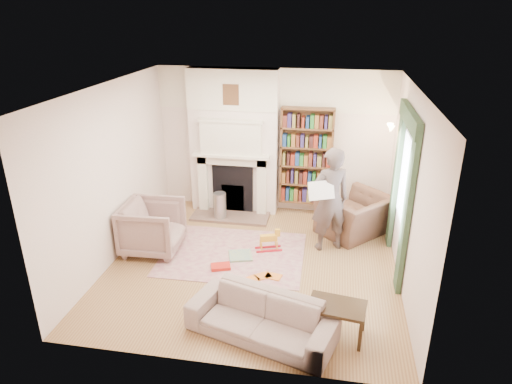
% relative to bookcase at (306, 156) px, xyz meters
% --- Properties ---
extents(floor, '(4.50, 4.50, 0.00)m').
position_rel_bookcase_xyz_m(floor, '(-0.65, -2.12, -1.18)').
color(floor, brown).
rests_on(floor, ground).
extents(ceiling, '(4.50, 4.50, 0.00)m').
position_rel_bookcase_xyz_m(ceiling, '(-0.65, -2.12, 1.62)').
color(ceiling, white).
rests_on(ceiling, wall_back).
extents(wall_back, '(4.50, 0.00, 4.50)m').
position_rel_bookcase_xyz_m(wall_back, '(-0.65, 0.13, 0.22)').
color(wall_back, white).
rests_on(wall_back, floor).
extents(wall_front, '(4.50, 0.00, 4.50)m').
position_rel_bookcase_xyz_m(wall_front, '(-0.65, -4.37, 0.22)').
color(wall_front, white).
rests_on(wall_front, floor).
extents(wall_left, '(0.00, 4.50, 4.50)m').
position_rel_bookcase_xyz_m(wall_left, '(-2.90, -2.12, 0.22)').
color(wall_left, white).
rests_on(wall_left, floor).
extents(wall_right, '(0.00, 4.50, 4.50)m').
position_rel_bookcase_xyz_m(wall_right, '(1.60, -2.12, 0.22)').
color(wall_right, white).
rests_on(wall_right, floor).
extents(fireplace, '(1.70, 0.58, 2.80)m').
position_rel_bookcase_xyz_m(fireplace, '(-1.40, -0.07, 0.21)').
color(fireplace, white).
rests_on(fireplace, floor).
extents(bookcase, '(1.00, 0.24, 1.85)m').
position_rel_bookcase_xyz_m(bookcase, '(0.00, 0.00, 0.00)').
color(bookcase, brown).
rests_on(bookcase, floor).
extents(window, '(0.02, 0.90, 1.30)m').
position_rel_bookcase_xyz_m(window, '(1.58, -1.72, 0.27)').
color(window, silver).
rests_on(window, wall_right).
extents(curtain_left, '(0.07, 0.32, 2.40)m').
position_rel_bookcase_xyz_m(curtain_left, '(1.55, -2.42, 0.02)').
color(curtain_left, '#30472D').
rests_on(curtain_left, floor).
extents(curtain_right, '(0.07, 0.32, 2.40)m').
position_rel_bookcase_xyz_m(curtain_right, '(1.55, -1.02, 0.02)').
color(curtain_right, '#30472D').
rests_on(curtain_right, floor).
extents(pelmet, '(0.09, 1.70, 0.24)m').
position_rel_bookcase_xyz_m(pelmet, '(1.54, -1.72, 1.20)').
color(pelmet, '#30472D').
rests_on(pelmet, wall_right).
extents(wall_sconce, '(0.20, 0.24, 0.24)m').
position_rel_bookcase_xyz_m(wall_sconce, '(1.38, -0.62, 0.72)').
color(wall_sconce, gold).
rests_on(wall_sconce, wall_right).
extents(rug, '(2.36, 1.83, 0.01)m').
position_rel_bookcase_xyz_m(rug, '(-1.04, -1.88, -1.17)').
color(rug, '#C1AE92').
rests_on(rug, floor).
extents(armchair_reading, '(1.50, 1.51, 0.74)m').
position_rel_bookcase_xyz_m(armchair_reading, '(0.95, -0.78, -0.81)').
color(armchair_reading, '#462D25').
rests_on(armchair_reading, floor).
extents(armchair_left, '(0.98, 0.96, 0.86)m').
position_rel_bookcase_xyz_m(armchair_left, '(-2.39, -1.96, -0.74)').
color(armchair_left, gray).
rests_on(armchair_left, floor).
extents(sofa, '(1.97, 1.23, 0.54)m').
position_rel_bookcase_xyz_m(sofa, '(-0.25, -3.79, -0.91)').
color(sofa, '#B3AA93').
rests_on(sofa, floor).
extents(man_reading, '(0.77, 0.66, 1.79)m').
position_rel_bookcase_xyz_m(man_reading, '(0.50, -1.38, -0.28)').
color(man_reading, '#4E413F').
rests_on(man_reading, floor).
extents(newspaper, '(0.44, 0.29, 0.29)m').
position_rel_bookcase_xyz_m(newspaper, '(0.35, -1.58, -0.04)').
color(newspaper, white).
rests_on(newspaper, man_reading).
extents(coffee_table, '(0.76, 0.55, 0.45)m').
position_rel_bookcase_xyz_m(coffee_table, '(0.67, -3.62, -0.95)').
color(coffee_table, '#332112').
rests_on(coffee_table, floor).
extents(paraffin_heater, '(0.30, 0.30, 0.55)m').
position_rel_bookcase_xyz_m(paraffin_heater, '(-1.57, -0.61, -0.90)').
color(paraffin_heater, '#A3A5AB').
rests_on(paraffin_heater, floor).
extents(rocking_horse, '(0.48, 0.31, 0.39)m').
position_rel_bookcase_xyz_m(rocking_horse, '(-0.47, -1.65, -0.98)').
color(rocking_horse, gold).
rests_on(rocking_horse, rug).
extents(board_game, '(0.46, 0.46, 0.03)m').
position_rel_bookcase_xyz_m(board_game, '(-0.90, -1.95, -1.15)').
color(board_game, gold).
rests_on(board_game, rug).
extents(game_box_lid, '(0.35, 0.29, 0.05)m').
position_rel_bookcase_xyz_m(game_box_lid, '(-1.13, -2.35, -1.14)').
color(game_box_lid, red).
rests_on(game_box_lid, rug).
extents(comic_annuals, '(0.60, 0.42, 0.02)m').
position_rel_bookcase_xyz_m(comic_annuals, '(-0.44, -2.51, -1.16)').
color(comic_annuals, red).
rests_on(comic_annuals, rug).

